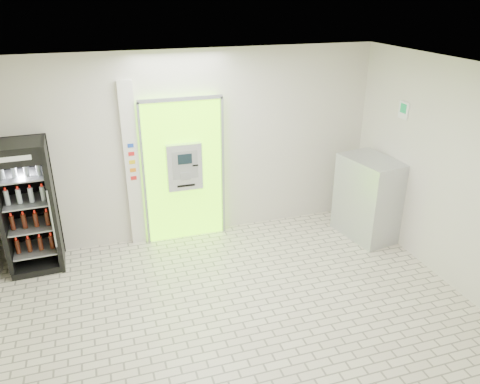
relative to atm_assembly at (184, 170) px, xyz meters
name	(u,v)px	position (x,y,z in m)	size (l,w,h in m)	color
ground	(243,322)	(0.20, -2.41, -1.17)	(6.00, 6.00, 0.00)	beige
room_shell	(243,185)	(0.20, -2.41, 0.67)	(6.00, 6.00, 6.00)	beige
atm_assembly	(184,170)	(0.00, 0.00, 0.00)	(1.30, 0.24, 2.33)	#81FF0C
pillar	(132,166)	(-0.78, 0.04, 0.13)	(0.22, 0.11, 2.60)	silver
beverage_cooler	(29,209)	(-2.28, -0.24, -0.25)	(0.75, 0.70, 1.92)	black
steel_cabinet	(369,198)	(2.86, -0.88, -0.50)	(0.84, 1.10, 1.34)	#B5B8BD
exit_sign	(404,110)	(3.19, -1.01, 0.95)	(0.02, 0.22, 0.26)	white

